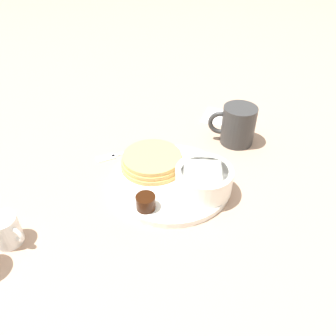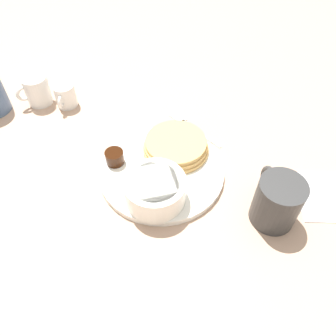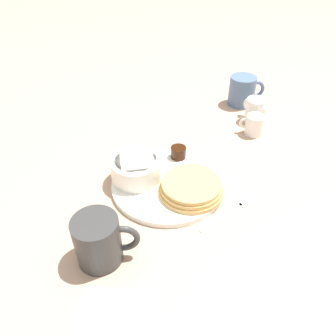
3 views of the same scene
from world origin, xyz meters
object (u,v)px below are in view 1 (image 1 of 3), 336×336
object	(u,v)px
creamer_pitcher_near	(6,230)
fork	(121,154)
plate	(171,181)
coffee_mug	(237,125)
bowl	(203,180)

from	to	relation	value
creamer_pitcher_near	fork	distance (m)	0.29
plate	coffee_mug	world-z (taller)	coffee_mug
bowl	fork	world-z (taller)	bowl
plate	creamer_pitcher_near	bearing A→B (deg)	55.10
bowl	coffee_mug	xyz separation A→B (m)	(-0.00, -0.21, 0.01)
coffee_mug	plate	bearing A→B (deg)	71.08
bowl	fork	size ratio (longest dim) A/B	0.86
creamer_pitcher_near	fork	bearing A→B (deg)	-96.08
bowl	creamer_pitcher_near	distance (m)	0.35
creamer_pitcher_near	fork	xyz separation A→B (m)	(-0.03, -0.29, -0.03)
bowl	creamer_pitcher_near	world-z (taller)	bowl
creamer_pitcher_near	bowl	bearing A→B (deg)	-134.57
bowl	coffee_mug	size ratio (longest dim) A/B	1.01
coffee_mug	creamer_pitcher_near	bearing A→B (deg)	61.68
coffee_mug	fork	size ratio (longest dim) A/B	0.86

